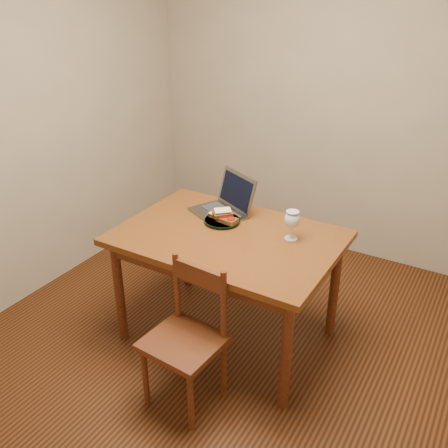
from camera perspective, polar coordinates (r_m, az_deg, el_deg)
The scene contains 11 objects.
floor at distance 3.28m, azimuth 1.23°, elevation -14.08°, with size 3.20×3.20×0.02m, color black.
back_wall at distance 4.05m, azimuth 13.10°, elevation 14.22°, with size 3.20×0.02×2.60m, color gray.
left_wall at distance 3.65m, azimuth -21.61°, elevation 11.73°, with size 0.02×3.20×2.60m, color gray.
table at distance 3.01m, azimuth 0.44°, elevation -2.69°, with size 1.30×0.90×0.74m.
chair at distance 2.69m, azimuth -4.38°, elevation -12.26°, with size 0.41×0.39×0.41m.
plate at distance 3.11m, azimuth -0.21°, elevation 0.34°, with size 0.23×0.23×0.02m, color black.
sandwich_cheese at distance 3.12m, azimuth -0.71°, elevation 1.01°, with size 0.11×0.06×0.03m, color #381E0C, non-canonical shape.
sandwich_tomato at distance 3.07m, azimuth 0.37°, elevation 0.57°, with size 0.13×0.07×0.04m, color #381E0C, non-canonical shape.
sandwich_top at distance 3.09m, azimuth -0.16°, elevation 1.27°, with size 0.12×0.07×0.04m, color #381E0C, non-canonical shape.
milk_glass at distance 2.91m, azimuth 7.76°, elevation -0.13°, with size 0.09×0.09×0.18m, color white, non-canonical shape.
laptop at distance 3.22m, azimuth 0.26°, elevation 2.44°, with size 0.44×0.43×0.25m.
Camera 1 is at (1.21, -2.17, 2.13)m, focal length 40.00 mm.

